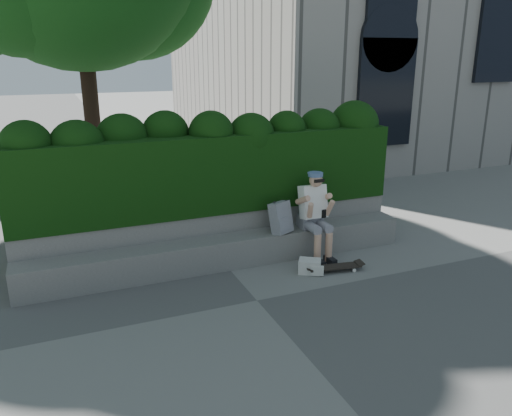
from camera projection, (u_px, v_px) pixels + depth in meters
name	position (u px, v px, depth m)	size (l,w,h in m)	color
ground	(257.00, 301.00, 6.59)	(80.00, 80.00, 0.00)	slate
bench_ledge	(226.00, 252.00, 7.63)	(6.00, 0.45, 0.45)	gray
planter_wall	(216.00, 233.00, 8.00)	(6.00, 0.50, 0.75)	gray
hedge	(210.00, 171.00, 7.91)	(6.00, 1.00, 1.20)	black
person	(315.00, 212.00, 7.83)	(0.40, 0.76, 1.38)	gray
skateboard	(334.00, 267.00, 7.45)	(0.83, 0.33, 0.08)	black
backpack_plaid	(281.00, 218.00, 7.72)	(0.33, 0.18, 0.49)	#9E9EA2
backpack_ground	(310.00, 266.00, 7.40)	(0.32, 0.23, 0.21)	beige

